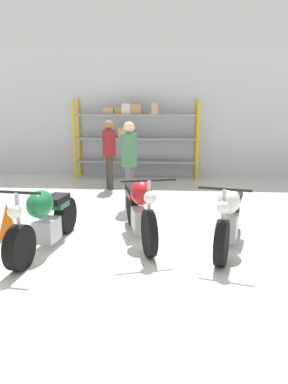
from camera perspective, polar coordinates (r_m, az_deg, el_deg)
The scene contains 9 objects.
ground_plane at distance 5.70m, azimuth -0.33°, elevation -7.78°, with size 30.00×30.00×0.00m, color silver.
back_wall at distance 11.00m, azimuth 2.27°, elevation 11.81°, with size 30.00×0.08×3.60m.
shelving_rack at distance 10.70m, azimuth -1.51°, elevation 9.02°, with size 3.51×0.63×2.21m.
motorcycle_green at distance 5.53m, azimuth -14.89°, elevation -4.05°, with size 0.61×2.04×1.01m.
motorcycle_red at distance 5.73m, azimuth -0.65°, elevation -2.45°, with size 0.87×2.00×1.07m.
motorcycle_white at distance 5.58m, azimuth 12.81°, elevation -3.73°, with size 0.81×1.98×1.02m.
person_browsing at distance 7.50m, azimuth -2.26°, elevation 5.28°, with size 0.36×0.36×1.72m.
person_near_rack at distance 9.23m, azimuth -5.34°, elevation 6.52°, with size 0.42×0.42×1.69m.
traffic_cone at distance 6.23m, azimuth -20.08°, elevation -4.10°, with size 0.32×0.32×0.55m.
Camera 1 is at (0.46, -5.31, 2.02)m, focal length 35.00 mm.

